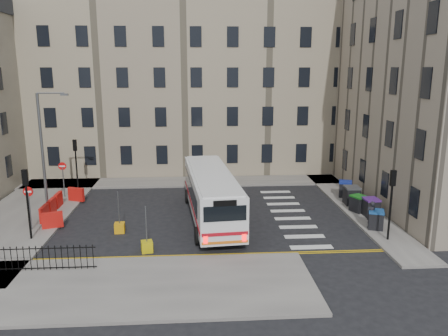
{
  "coord_description": "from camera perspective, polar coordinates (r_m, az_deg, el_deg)",
  "views": [
    {
      "loc": [
        -2.4,
        -28.45,
        9.8
      ],
      "look_at": [
        -0.44,
        1.1,
        3.0
      ],
      "focal_mm": 35.0,
      "sensor_mm": 36.0,
      "label": 1
    }
  ],
  "objects": [
    {
      "name": "wheelie_bin_d",
      "position": [
        32.93,
        16.33,
        -3.44
      ],
      "size": [
        1.08,
        1.23,
        1.31
      ],
      "rotation": [
        0.0,
        0.0,
        -0.04
      ],
      "color": "black",
      "rests_on": "pavement_east"
    },
    {
      "name": "wheelie_bin_b",
      "position": [
        30.8,
        18.61,
        -4.85
      ],
      "size": [
        1.0,
        1.13,
        1.2
      ],
      "rotation": [
        0.0,
        0.0,
        0.06
      ],
      "color": "black",
      "rests_on": "pavement_east"
    },
    {
      "name": "pavement_east",
      "position": [
        35.74,
        14.99,
        -3.31
      ],
      "size": [
        2.4,
        26.0,
        0.15
      ],
      "primitive_type": "cube",
      "color": "slate",
      "rests_on": "ground"
    },
    {
      "name": "pedestrian",
      "position": [
        28.48,
        18.66,
        -5.77
      ],
      "size": [
        0.7,
        0.55,
        1.7
      ],
      "primitive_type": "imported",
      "rotation": [
        0.0,
        0.0,
        3.4
      ],
      "color": "black",
      "rests_on": "pavement_east"
    },
    {
      "name": "no_entry_north",
      "position": [
        35.31,
        -20.31,
        -0.52
      ],
      "size": [
        0.6,
        0.08,
        3.0
      ],
      "color": "#595B5E",
      "rests_on": "pavement_west"
    },
    {
      "name": "traffic_light_nw",
      "position": [
        36.9,
        -18.8,
        1.41
      ],
      "size": [
        0.28,
        0.22,
        4.1
      ],
      "color": "black",
      "rests_on": "pavement_west"
    },
    {
      "name": "ground",
      "position": [
        30.18,
        0.98,
        -6.01
      ],
      "size": [
        120.0,
        120.0,
        0.0
      ],
      "primitive_type": "plane",
      "color": "black",
      "rests_on": "ground"
    },
    {
      "name": "pavement_sw",
      "position": [
        21.36,
        -16.33,
        -14.72
      ],
      "size": [
        20.0,
        6.0,
        0.15
      ],
      "primitive_type": "cube",
      "color": "slate",
      "rests_on": "ground"
    },
    {
      "name": "terrace_north",
      "position": [
        44.2,
        -9.96,
        11.22
      ],
      "size": [
        38.3,
        10.8,
        17.2
      ],
      "color": "gray",
      "rests_on": "ground"
    },
    {
      "name": "bus",
      "position": [
        28.59,
        -1.68,
        -3.31
      ],
      "size": [
        3.68,
        11.71,
        3.13
      ],
      "rotation": [
        0.0,
        0.0,
        0.09
      ],
      "color": "silver",
      "rests_on": "ground"
    },
    {
      "name": "wheelie_bin_c",
      "position": [
        31.44,
        17.17,
        -4.45
      ],
      "size": [
        1.23,
        1.29,
        1.13
      ],
      "rotation": [
        0.0,
        0.0,
        0.42
      ],
      "color": "black",
      "rests_on": "pavement_east"
    },
    {
      "name": "iron_railings",
      "position": [
        23.88,
        -25.68,
        -10.69
      ],
      "size": [
        7.8,
        0.04,
        1.2
      ],
      "color": "black",
      "rests_on": "pavement_sw"
    },
    {
      "name": "pavement_north",
      "position": [
        38.47,
        -9.04,
        -1.87
      ],
      "size": [
        36.0,
        3.2,
        0.15
      ],
      "primitive_type": "cube",
      "color": "slate",
      "rests_on": "ground"
    },
    {
      "name": "no_entry_south",
      "position": [
        28.89,
        -24.14,
        -3.74
      ],
      "size": [
        0.6,
        0.08,
        3.0
      ],
      "color": "#595B5E",
      "rests_on": "pavement_west"
    },
    {
      "name": "streetlamp",
      "position": [
        32.7,
        -22.66,
        2.31
      ],
      "size": [
        0.5,
        0.22,
        8.14
      ],
      "color": "#595B5E",
      "rests_on": "pavement_west"
    },
    {
      "name": "wheelie_bin_a",
      "position": [
        28.56,
        19.22,
        -6.35
      ],
      "size": [
        1.2,
        1.28,
        1.14
      ],
      "rotation": [
        0.0,
        0.0,
        -0.36
      ],
      "color": "black",
      "rests_on": "pavement_east"
    },
    {
      "name": "roadworks_barriers",
      "position": [
        31.79,
        -20.96,
        -4.68
      ],
      "size": [
        1.66,
        6.26,
        1.0
      ],
      "color": "red",
      "rests_on": "pavement_west"
    },
    {
      "name": "bollard_chevron",
      "position": [
        24.53,
        -10.02,
        -10.07
      ],
      "size": [
        0.71,
        0.71,
        0.6
      ],
      "primitive_type": "cube",
      "rotation": [
        0.0,
        0.0,
        0.21
      ],
      "color": "#BFAC0B",
      "rests_on": "ground"
    },
    {
      "name": "wheelie_bin_e",
      "position": [
        34.78,
        15.54,
        -2.63
      ],
      "size": [
        1.25,
        1.33,
        1.19
      ],
      "rotation": [
        0.0,
        0.0,
        -0.34
      ],
      "color": "black",
      "rests_on": "pavement_east"
    },
    {
      "name": "traffic_light_east",
      "position": [
        26.37,
        21.05,
        -3.19
      ],
      "size": [
        0.28,
        0.22,
        4.1
      ],
      "color": "black",
      "rests_on": "pavement_east"
    },
    {
      "name": "traffic_light_sw",
      "position": [
        27.16,
        -24.38,
        -3.03
      ],
      "size": [
        0.28,
        0.22,
        4.1
      ],
      "color": "black",
      "rests_on": "pavement_west"
    },
    {
      "name": "bollard_yellow",
      "position": [
        27.57,
        -13.47,
        -7.6
      ],
      "size": [
        0.64,
        0.64,
        0.6
      ],
      "primitive_type": "cube",
      "rotation": [
        0.0,
        0.0,
        0.07
      ],
      "color": "orange",
      "rests_on": "ground"
    },
    {
      "name": "pavement_west",
      "position": [
        33.11,
        -24.21,
        -5.33
      ],
      "size": [
        6.0,
        22.0,
        0.15
      ],
      "primitive_type": "cube",
      "color": "slate",
      "rests_on": "ground"
    }
  ]
}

